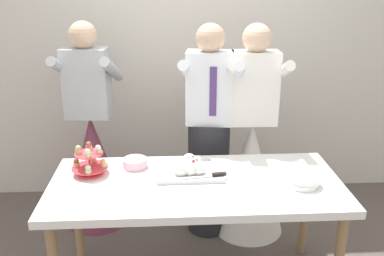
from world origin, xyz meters
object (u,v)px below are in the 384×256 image
(dessert_table, at_px, (196,193))
(cupcake_stand, at_px, (90,162))
(person_groom, at_px, (209,144))
(person_bride, at_px, (251,163))
(round_cake, at_px, (135,164))
(plate_stack, at_px, (302,180))
(main_cake_tray, at_px, (189,167))
(person_guest, at_px, (93,156))

(dessert_table, distance_m, cupcake_stand, 0.70)
(person_groom, relative_size, person_bride, 1.00)
(round_cake, bearing_deg, cupcake_stand, -167.32)
(dessert_table, distance_m, plate_stack, 0.65)
(main_cake_tray, height_order, person_guest, person_guest)
(main_cake_tray, height_order, plate_stack, main_cake_tray)
(cupcake_stand, bearing_deg, person_groom, 33.15)
(round_cake, bearing_deg, dessert_table, -29.16)
(dessert_table, bearing_deg, person_guest, 131.57)
(plate_stack, relative_size, round_cake, 0.89)
(main_cake_tray, bearing_deg, round_cake, 165.25)
(person_guest, bearing_deg, person_bride, -9.83)
(person_bride, bearing_deg, person_groom, 176.62)
(round_cake, height_order, person_guest, person_guest)
(dessert_table, relative_size, person_bride, 1.08)
(cupcake_stand, distance_m, main_cake_tray, 0.64)
(person_groom, relative_size, person_guest, 1.00)
(cupcake_stand, xyz_separation_m, person_groom, (0.81, 0.53, -0.11))
(cupcake_stand, bearing_deg, main_cake_tray, -2.69)
(main_cake_tray, xyz_separation_m, round_cake, (-0.35, 0.09, -0.01))
(main_cake_tray, bearing_deg, dessert_table, -74.89)
(main_cake_tray, xyz_separation_m, plate_stack, (0.67, -0.19, -0.01))
(plate_stack, bearing_deg, person_bride, 102.82)
(cupcake_stand, distance_m, person_groom, 0.98)
(cupcake_stand, bearing_deg, person_guest, 98.91)
(cupcake_stand, bearing_deg, person_bride, 24.14)
(person_groom, xyz_separation_m, person_guest, (-0.93, 0.20, -0.16))
(person_groom, height_order, person_guest, same)
(dessert_table, height_order, person_guest, person_guest)
(plate_stack, bearing_deg, dessert_table, 173.61)
(person_groom, bearing_deg, person_bride, -3.38)
(round_cake, height_order, person_groom, person_groom)
(person_bride, distance_m, person_guest, 1.27)
(round_cake, distance_m, person_groom, 0.71)
(round_cake, bearing_deg, person_guest, 120.69)
(dessert_table, height_order, plate_stack, plate_stack)
(person_bride, bearing_deg, cupcake_stand, -155.86)
(round_cake, bearing_deg, plate_stack, -15.63)
(dessert_table, distance_m, person_groom, 0.70)
(main_cake_tray, relative_size, person_bride, 0.26)
(dessert_table, height_order, main_cake_tray, main_cake_tray)
(main_cake_tray, bearing_deg, plate_stack, -16.09)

